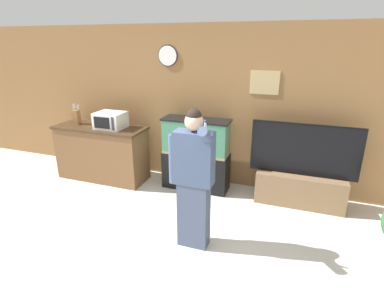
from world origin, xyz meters
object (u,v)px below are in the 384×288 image
at_px(counter_island, 102,153).
at_px(tv_on_stand, 300,181).
at_px(microwave, 111,120).
at_px(person_standing, 193,178).
at_px(aquarium_on_stand, 196,154).
at_px(knife_block, 76,117).

distance_m(counter_island, tv_on_stand, 3.31).
relative_size(counter_island, microwave, 3.39).
height_order(tv_on_stand, person_standing, person_standing).
relative_size(aquarium_on_stand, tv_on_stand, 0.78).
bearing_deg(microwave, knife_block, 178.45).
bearing_deg(person_standing, aquarium_on_stand, 107.44).
bearing_deg(counter_island, tv_on_stand, 3.41).
distance_m(microwave, knife_block, 0.71).
height_order(knife_block, tv_on_stand, knife_block).
bearing_deg(knife_block, microwave, -1.55).
xyz_separation_m(counter_island, tv_on_stand, (3.30, 0.20, -0.11)).
distance_m(knife_block, aquarium_on_stand, 2.22).
height_order(knife_block, person_standing, person_standing).
xyz_separation_m(knife_block, tv_on_stand, (3.79, 0.17, -0.71)).
bearing_deg(microwave, tv_on_stand, 3.58).
bearing_deg(microwave, counter_island, -178.92).
xyz_separation_m(counter_island, person_standing, (2.12, -1.23, 0.39)).
bearing_deg(person_standing, knife_block, 154.32).
xyz_separation_m(microwave, aquarium_on_stand, (1.45, 0.18, -0.49)).
distance_m(microwave, tv_on_stand, 3.16).
xyz_separation_m(microwave, knife_block, (-0.71, 0.02, -0.00)).
bearing_deg(knife_block, tv_on_stand, 2.62).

